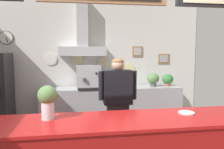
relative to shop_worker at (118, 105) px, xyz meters
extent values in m
cube|color=#9E9E99|center=(-0.35, 1.71, 0.59)|extent=(5.10, 0.12, 2.86)
cube|color=silver|center=(-0.35, 1.64, 0.59)|extent=(5.06, 0.01, 2.82)
cylinder|color=black|center=(-2.07, 1.63, 1.12)|extent=(0.28, 0.02, 0.28)
cylinder|color=white|center=(-2.07, 1.62, 1.12)|extent=(0.26, 0.01, 0.26)
cube|color=black|center=(-2.05, 1.61, 1.07)|extent=(0.04, 0.01, 0.10)
cylinder|color=white|center=(-1.18, 1.63, 0.66)|extent=(0.26, 0.02, 0.26)
cylinder|color=beige|center=(-0.61, 1.63, 0.68)|extent=(0.28, 0.02, 0.28)
cylinder|color=beige|center=(-0.02, 1.63, 0.59)|extent=(0.28, 0.02, 0.28)
cylinder|color=beige|center=(0.54, 1.63, 0.42)|extent=(0.29, 0.02, 0.29)
cube|color=#997047|center=(1.39, 1.63, 0.66)|extent=(0.27, 0.02, 0.23)
cube|color=#A1A1A1|center=(1.39, 1.62, 0.66)|extent=(0.19, 0.01, 0.17)
cube|color=#997047|center=(0.76, 1.63, 0.83)|extent=(0.24, 0.02, 0.24)
cube|color=#AFAFAF|center=(0.76, 1.62, 0.83)|extent=(0.17, 0.01, 0.17)
cube|color=#B7BABF|center=(-0.50, 1.50, 0.83)|extent=(1.00, 0.30, 0.20)
cube|color=#B7BABF|center=(-0.50, 1.53, 1.45)|extent=(0.24, 0.24, 1.03)
cube|color=#B31515|center=(-0.35, -1.30, 0.16)|extent=(4.55, 0.65, 0.03)
cube|color=#A3A5AD|center=(0.11, 1.31, -0.39)|extent=(2.98, 0.57, 0.91)
cube|color=gray|center=(0.11, 1.31, -0.68)|extent=(2.83, 0.53, 0.02)
cube|color=#232328|center=(0.00, 0.00, -0.41)|extent=(0.33, 0.21, 0.86)
cube|color=black|center=(0.00, 0.00, 0.28)|extent=(0.44, 0.23, 0.53)
cylinder|color=black|center=(0.26, 0.00, 0.31)|extent=(0.08, 0.08, 0.45)
cylinder|color=black|center=(-0.26, 0.00, 0.31)|extent=(0.08, 0.08, 0.45)
sphere|color=#D8AD8E|center=(0.00, 0.00, 0.63)|extent=(0.20, 0.20, 0.20)
ellipsoid|color=olive|center=(0.00, 0.00, 0.68)|extent=(0.19, 0.19, 0.11)
cube|color=#B7BABF|center=(-0.39, 1.29, 0.30)|extent=(0.50, 0.38, 0.47)
cylinder|color=#4C4C51|center=(-0.49, 1.07, 0.28)|extent=(0.06, 0.06, 0.06)
cube|color=black|center=(-0.39, 1.06, 0.08)|extent=(0.45, 0.10, 0.04)
sphere|color=black|center=(-0.24, 1.08, 0.40)|extent=(0.04, 0.04, 0.04)
cylinder|color=#4C4C51|center=(-0.05, 1.27, 0.10)|extent=(0.10, 0.10, 0.07)
ellipsoid|color=#387A3D|center=(-0.05, 1.27, 0.19)|extent=(0.15, 0.15, 0.14)
cylinder|color=#9E563D|center=(0.33, 1.33, 0.10)|extent=(0.10, 0.10, 0.08)
ellipsoid|color=#5B844C|center=(0.33, 1.33, 0.20)|extent=(0.17, 0.17, 0.16)
cylinder|color=#4C4C51|center=(1.03, 1.30, 0.11)|extent=(0.14, 0.14, 0.08)
ellipsoid|color=#5B844C|center=(1.03, 1.30, 0.24)|extent=(0.26, 0.26, 0.23)
cylinder|color=#9E563D|center=(1.37, 1.32, 0.10)|extent=(0.13, 0.13, 0.07)
ellipsoid|color=#387A3D|center=(1.37, 1.32, 0.22)|extent=(0.25, 0.25, 0.22)
cylinder|color=silver|center=(-0.91, -1.19, 0.27)|extent=(0.12, 0.12, 0.17)
cylinder|color=gray|center=(-0.91, -1.19, 0.21)|extent=(0.11, 0.11, 0.06)
ellipsoid|color=#5B844C|center=(-0.91, -1.19, 0.42)|extent=(0.19, 0.19, 0.19)
cylinder|color=white|center=(0.52, -1.20, 0.19)|extent=(0.17, 0.17, 0.01)
camera|label=1|loc=(-0.62, -3.40, 0.84)|focal=36.09mm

